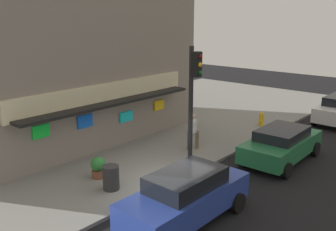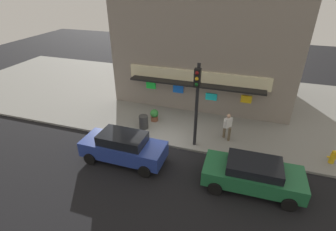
{
  "view_description": "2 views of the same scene",
  "coord_description": "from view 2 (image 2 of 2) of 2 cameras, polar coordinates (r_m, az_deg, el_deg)",
  "views": [
    {
      "loc": [
        -9.31,
        -8.13,
        6.06
      ],
      "look_at": [
        2.23,
        1.95,
        1.96
      ],
      "focal_mm": 39.9,
      "sensor_mm": 36.0,
      "label": 1
    },
    {
      "loc": [
        4.31,
        -11.64,
        8.73
      ],
      "look_at": [
        0.36,
        0.58,
        1.75
      ],
      "focal_mm": 27.43,
      "sensor_mm": 36.0,
      "label": 2
    }
  ],
  "objects": [
    {
      "name": "corner_building",
      "position": [
        20.55,
        8.9,
        16.18
      ],
      "size": [
        12.65,
        8.09,
        8.64
      ],
      "color": "gray",
      "rests_on": "sidewalk"
    },
    {
      "name": "parked_car_blue",
      "position": [
        13.77,
        -9.87,
        -6.89
      ],
      "size": [
        4.46,
        1.98,
        1.63
      ],
      "color": "navy",
      "rests_on": "ground_plane"
    },
    {
      "name": "parked_car_green",
      "position": [
        12.64,
        18.32,
        -12.22
      ],
      "size": [
        4.48,
        2.16,
        1.46
      ],
      "color": "#1E6038",
      "rests_on": "ground_plane"
    },
    {
      "name": "potted_plant_by_doorway",
      "position": [
        17.19,
        -3.05,
        0.13
      ],
      "size": [
        0.55,
        0.55,
        0.83
      ],
      "color": "brown",
      "rests_on": "sidewalk"
    },
    {
      "name": "ground_plane",
      "position": [
        15.18,
        -1.98,
        -6.59
      ],
      "size": [
        60.63,
        60.63,
        0.0
      ],
      "primitive_type": "plane",
      "color": "black"
    },
    {
      "name": "fire_hydrant",
      "position": [
        15.94,
        32.76,
        -7.73
      ],
      "size": [
        0.51,
        0.27,
        0.77
      ],
      "color": "gold",
      "rests_on": "sidewalk"
    },
    {
      "name": "trash_can",
      "position": [
        16.4,
        -5.45,
        -1.45
      ],
      "size": [
        0.59,
        0.59,
        0.87
      ],
      "primitive_type": "cylinder",
      "color": "#2D2D2D",
      "rests_on": "sidewalk"
    },
    {
      "name": "traffic_light",
      "position": [
        13.47,
        6.42,
        4.31
      ],
      "size": [
        0.32,
        0.58,
        4.84
      ],
      "color": "black",
      "rests_on": "sidewalk"
    },
    {
      "name": "pedestrian",
      "position": [
        15.39,
        13.11,
        -2.16
      ],
      "size": [
        0.54,
        0.56,
        1.67
      ],
      "color": "brown",
      "rests_on": "sidewalk"
    },
    {
      "name": "sidewalk",
      "position": [
        20.65,
        4.2,
        3.65
      ],
      "size": [
        40.42,
        13.2,
        0.13
      ],
      "primitive_type": "cube",
      "color": "gray",
      "rests_on": "ground_plane"
    }
  ]
}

